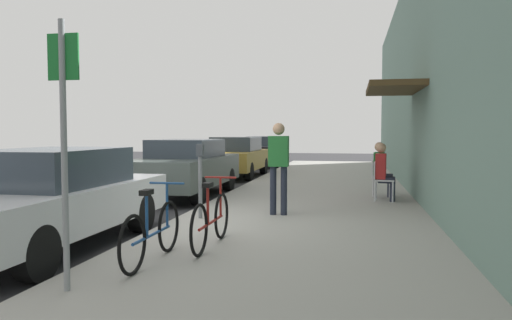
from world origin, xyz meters
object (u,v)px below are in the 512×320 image
bicycle_0 (152,232)px  seated_patron_0 (384,170)px  cafe_chair_1 (379,175)px  pedestrian_standing (279,161)px  parked_car_2 (236,156)px  street_sign (64,134)px  parking_meter (200,175)px  parked_car_0 (48,198)px  parked_car_3 (265,150)px  bicycle_1 (211,220)px  seated_patron_1 (382,167)px  parked_car_1 (185,167)px  cafe_chair_0 (381,178)px

bicycle_0 → seated_patron_0: 6.56m
cafe_chair_1 → pedestrian_standing: (-1.96, -3.05, 0.50)m
parked_car_2 → bicycle_0: (1.90, -12.02, -0.27)m
street_sign → pedestrian_standing: (1.36, 4.69, -0.52)m
parked_car_2 → cafe_chair_1: parked_car_2 is taller
parked_car_2 → cafe_chair_1: size_ratio=5.06×
parking_meter → street_sign: (-0.05, -4.07, 0.75)m
street_sign → seated_patron_0: 7.78m
parked_car_0 → parked_car_3: parked_car_3 is taller
bicycle_1 → seated_patron_0: 5.57m
cafe_chair_1 → seated_patron_1: (0.06, -0.01, 0.19)m
parked_car_1 → seated_patron_0: (4.88, -0.70, 0.06)m
parking_meter → bicycle_0: bearing=-83.2°
parked_car_2 → parking_meter: 9.22m
parked_car_2 → parked_car_1: bearing=-90.0°
parked_car_1 → bicycle_1: bearing=-67.3°
cafe_chair_0 → cafe_chair_1: 0.77m
seated_patron_0 → cafe_chair_1: 0.80m
parked_car_2 → pedestrian_standing: (2.86, -8.47, 0.37)m
parked_car_0 → parked_car_2: bearing=90.0°
parked_car_0 → street_sign: (1.50, -1.92, 0.91)m
parked_car_0 → pedestrian_standing: pedestrian_standing is taller
parked_car_3 → seated_patron_0: size_ratio=3.41×
parked_car_2 → pedestrian_standing: pedestrian_standing is taller
parked_car_0 → cafe_chair_0: (4.82, 5.05, -0.10)m
bicycle_1 → pedestrian_standing: size_ratio=1.01×
parked_car_2 → seated_patron_0: size_ratio=3.41×
parked_car_0 → parking_meter: parking_meter is taller
street_sign → cafe_chair_1: (3.32, 7.74, -1.02)m
seated_patron_1 → parked_car_3: bearing=113.2°
bicycle_1 → cafe_chair_1: bicycle_1 is taller
parked_car_0 → parking_meter: size_ratio=3.33×
cafe_chair_1 → cafe_chair_0: bearing=-90.0°
parked_car_1 → parked_car_3: parked_car_1 is taller
parked_car_0 → seated_patron_1: parked_car_0 is taller
parked_car_3 → pedestrian_standing: (2.86, -14.44, 0.37)m
parked_car_1 → parking_meter: size_ratio=3.33×
street_sign → seated_patron_0: street_sign is taller
bicycle_1 → cafe_chair_1: 6.23m
bicycle_0 → parked_car_3: bearing=96.0°
parked_car_0 → seated_patron_1: size_ratio=3.41×
parking_meter → street_sign: size_ratio=0.51×
parked_car_0 → bicycle_0: parked_car_0 is taller
parking_meter → seated_patron_0: size_ratio=1.02×
parked_car_3 → cafe_chair_0: size_ratio=5.06×
bicycle_0 → seated_patron_1: size_ratio=1.33×
bicycle_0 → parking_meter: bearing=96.8°
street_sign → cafe_chair_1: 8.48m
parking_meter → pedestrian_standing: size_ratio=0.78×
parked_car_1 → cafe_chair_0: bearing=-8.2°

